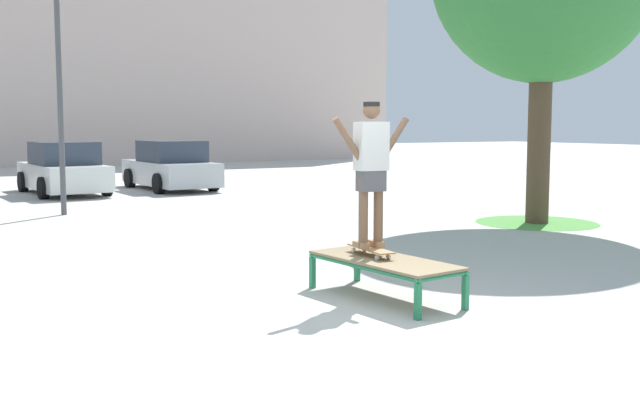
# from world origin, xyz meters

# --- Properties ---
(ground_plane) EXTENTS (120.00, 120.00, 0.00)m
(ground_plane) POSITION_xyz_m (0.00, 0.00, 0.00)
(ground_plane) COLOR #B7B5AD
(building_facade) EXTENTS (38.81, 4.00, 13.86)m
(building_facade) POSITION_xyz_m (2.07, 32.89, 6.93)
(building_facade) COLOR beige
(building_facade) RESTS_ON ground
(skate_box) EXTENTS (0.98, 1.98, 0.46)m
(skate_box) POSITION_xyz_m (0.77, 0.63, 0.41)
(skate_box) COLOR #237A4C
(skate_box) RESTS_ON ground
(skateboard) EXTENTS (0.25, 0.81, 0.09)m
(skateboard) POSITION_xyz_m (0.74, 0.87, 0.54)
(skateboard) COLOR #9E754C
(skateboard) RESTS_ON skate_box
(skater) EXTENTS (1.00, 0.30, 1.69)m
(skater) POSITION_xyz_m (0.74, 0.87, 1.53)
(skater) COLOR brown
(skater) RESTS_ON skateboard
(grass_patch_near_right) EXTENTS (2.44, 2.44, 0.01)m
(grass_patch_near_right) POSITION_xyz_m (7.17, 4.55, 0.00)
(grass_patch_near_right) COLOR #519342
(grass_patch_near_right) RESTS_ON ground
(car_white) EXTENTS (2.12, 4.30, 1.50)m
(car_white) POSITION_xyz_m (0.00, 15.83, 0.69)
(car_white) COLOR silver
(car_white) RESTS_ON ground
(car_silver) EXTENTS (2.10, 4.29, 1.50)m
(car_silver) POSITION_xyz_m (3.16, 15.80, 0.69)
(car_silver) COLOR #B7BABF
(car_silver) RESTS_ON ground
(light_post) EXTENTS (0.36, 0.36, 5.83)m
(light_post) POSITION_xyz_m (-0.94, 10.66, 3.83)
(light_post) COLOR #4C4C51
(light_post) RESTS_ON ground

